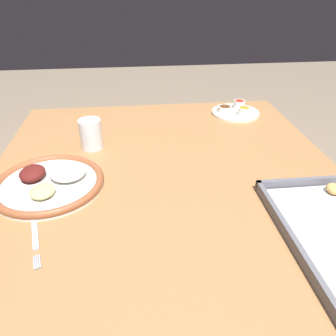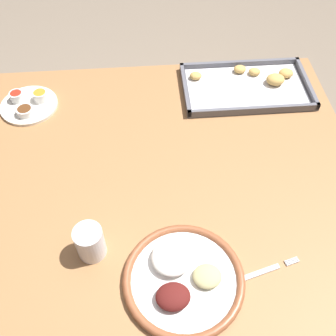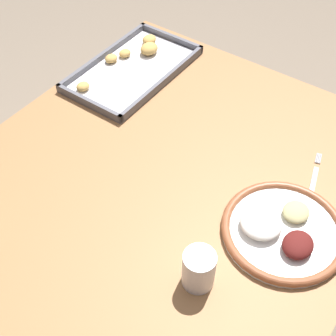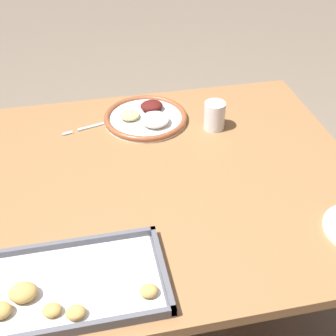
# 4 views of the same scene
# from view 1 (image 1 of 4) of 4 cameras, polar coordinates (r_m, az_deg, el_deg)

# --- Properties ---
(ground_plane) EXTENTS (8.00, 8.00, 0.00)m
(ground_plane) POSITION_cam_1_polar(r_m,az_deg,el_deg) (1.41, -0.02, -26.37)
(ground_plane) COLOR #7A6B59
(dining_table) EXTENTS (1.11, 0.98, 0.70)m
(dining_table) POSITION_cam_1_polar(r_m,az_deg,el_deg) (0.95, -0.03, -6.33)
(dining_table) COLOR olive
(dining_table) RESTS_ON ground_plane
(dinner_plate) EXTENTS (0.28, 0.28, 0.05)m
(dinner_plate) POSITION_cam_1_polar(r_m,az_deg,el_deg) (0.90, -19.90, -2.34)
(dinner_plate) COLOR white
(dinner_plate) RESTS_ON dining_table
(fork) EXTENTS (0.19, 0.06, 0.00)m
(fork) POSITION_cam_1_polar(r_m,az_deg,el_deg) (0.77, -22.16, -10.21)
(fork) COLOR #B2B2B7
(fork) RESTS_ON dining_table
(saucer_plate) EXTENTS (0.18, 0.18, 0.04)m
(saucer_plate) POSITION_cam_1_polar(r_m,az_deg,el_deg) (1.32, 11.69, 9.72)
(saucer_plate) COLOR white
(saucer_plate) RESTS_ON dining_table
(drinking_cup) EXTENTS (0.07, 0.07, 0.09)m
(drinking_cup) POSITION_cam_1_polar(r_m,az_deg,el_deg) (1.05, -13.28, 5.77)
(drinking_cup) COLOR white
(drinking_cup) RESTS_ON dining_table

